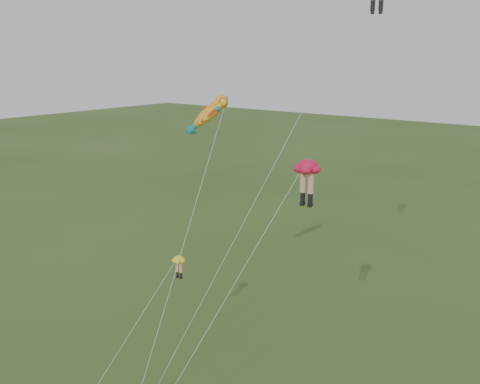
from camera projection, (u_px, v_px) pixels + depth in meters
The scene contains 3 objects.
legs_kite_red_mid at pixel (303, 177), 24.65m from camera, with size 7.37×6.56×15.88m.
legs_kite_yellow at pixel (174, 268), 35.49m from camera, with size 1.06×9.66×7.49m.
fish_kite at pixel (210, 113), 33.16m from camera, with size 2.18×9.55×18.33m.
Camera 1 is at (19.94, -18.60, 20.52)m, focal length 40.00 mm.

